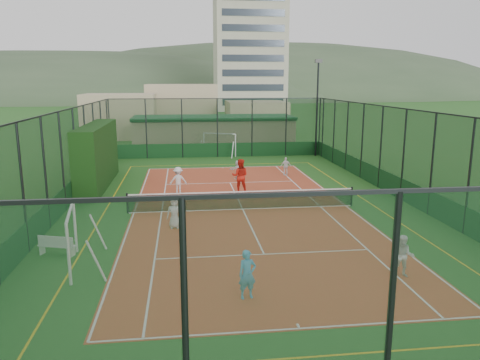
# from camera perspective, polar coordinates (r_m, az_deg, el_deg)

# --- Properties ---
(ground) EXTENTS (300.00, 300.00, 0.00)m
(ground) POSITION_cam_1_polar(r_m,az_deg,el_deg) (24.06, 0.33, -3.61)
(ground) COLOR #265B1F
(ground) RESTS_ON ground
(court_slab) EXTENTS (11.17, 23.97, 0.01)m
(court_slab) POSITION_cam_1_polar(r_m,az_deg,el_deg) (24.06, 0.33, -3.60)
(court_slab) COLOR #B23A27
(court_slab) RESTS_ON ground
(tennis_net) EXTENTS (11.67, 0.12, 1.06)m
(tennis_net) POSITION_cam_1_polar(r_m,az_deg,el_deg) (23.93, 0.33, -2.39)
(tennis_net) COLOR black
(tennis_net) RESTS_ON ground
(perimeter_fence) EXTENTS (18.12, 34.12, 5.00)m
(perimeter_fence) POSITION_cam_1_polar(r_m,az_deg,el_deg) (23.51, 0.34, 2.26)
(perimeter_fence) COLOR #11331A
(perimeter_fence) RESTS_ON ground
(floodlight_ne) EXTENTS (0.60, 0.26, 8.25)m
(floodlight_ne) POSITION_cam_1_polar(r_m,az_deg,el_deg) (41.30, 9.37, 8.61)
(floodlight_ne) COLOR black
(floodlight_ne) RESTS_ON ground
(clubhouse) EXTENTS (15.20, 7.20, 3.15)m
(clubhouse) POSITION_cam_1_polar(r_m,az_deg,el_deg) (45.35, -3.24, 5.81)
(clubhouse) COLOR tan
(clubhouse) RESTS_ON ground
(apartment_tower) EXTENTS (15.00, 12.00, 30.00)m
(apartment_tower) POSITION_cam_1_polar(r_m,az_deg,el_deg) (106.38, 1.14, 16.64)
(apartment_tower) COLOR beige
(apartment_tower) RESTS_ON ground
(distant_hills) EXTENTS (200.00, 60.00, 24.00)m
(distant_hills) POSITION_cam_1_polar(r_m,az_deg,el_deg) (173.13, -6.12, 9.84)
(distant_hills) COLOR #384C33
(distant_hills) RESTS_ON ground
(hedge_left) EXTENTS (1.31, 8.76, 3.83)m
(hedge_left) POSITION_cam_1_polar(r_m,az_deg,el_deg) (30.52, -17.02, 2.89)
(hedge_left) COLOR black
(hedge_left) RESTS_ON ground
(white_bench) EXTENTS (1.50, 0.83, 0.82)m
(white_bench) POSITION_cam_1_polar(r_m,az_deg,el_deg) (19.14, -21.43, -7.37)
(white_bench) COLOR white
(white_bench) RESTS_ON ground
(futsal_goal_near) EXTENTS (3.32, 1.40, 2.07)m
(futsal_goal_near) POSITION_cam_1_polar(r_m,az_deg,el_deg) (17.57, -19.79, -6.80)
(futsal_goal_near) COLOR white
(futsal_goal_near) RESTS_ON ground
(futsal_goal_far) EXTENTS (3.13, 2.07, 1.96)m
(futsal_goal_far) POSITION_cam_1_polar(r_m,az_deg,el_deg) (41.02, -2.51, 4.31)
(futsal_goal_far) COLOR white
(futsal_goal_far) RESTS_ON ground
(child_near_left) EXTENTS (0.71, 0.49, 1.39)m
(child_near_left) POSITION_cam_1_polar(r_m,az_deg,el_deg) (21.12, -8.00, -3.99)
(child_near_left) COLOR silver
(child_near_left) RESTS_ON court_slab
(child_near_mid) EXTENTS (0.61, 0.46, 1.52)m
(child_near_mid) POSITION_cam_1_polar(r_m,az_deg,el_deg) (14.39, 0.89, -11.43)
(child_near_mid) COLOR #4EA7DD
(child_near_mid) RESTS_ON court_slab
(child_near_right) EXTENTS (0.87, 0.80, 1.44)m
(child_near_right) POSITION_cam_1_polar(r_m,az_deg,el_deg) (16.78, 19.29, -8.76)
(child_near_right) COLOR white
(child_near_right) RESTS_ON court_slab
(child_far_left) EXTENTS (1.03, 0.63, 1.55)m
(child_far_left) POSITION_cam_1_polar(r_m,az_deg,el_deg) (27.55, -7.54, -0.02)
(child_far_left) COLOR silver
(child_far_left) RESTS_ON court_slab
(child_far_right) EXTENTS (0.76, 0.35, 1.27)m
(child_far_right) POSITION_cam_1_polar(r_m,az_deg,el_deg) (32.70, 5.61, 1.68)
(child_far_right) COLOR white
(child_far_right) RESTS_ON court_slab
(child_far_back) EXTENTS (1.20, 0.89, 1.26)m
(child_far_back) POSITION_cam_1_polar(r_m,az_deg,el_deg) (31.34, -0.28, 1.28)
(child_far_back) COLOR silver
(child_far_back) RESTS_ON court_slab
(coach) EXTENTS (1.10, 0.93, 2.01)m
(coach) POSITION_cam_1_polar(r_m,az_deg,el_deg) (27.39, 0.01, 0.51)
(coach) COLOR red
(coach) RESTS_ON court_slab
(tennis_balls) EXTENTS (2.87, 1.40, 0.07)m
(tennis_balls) POSITION_cam_1_polar(r_m,az_deg,el_deg) (25.08, -1.32, -2.86)
(tennis_balls) COLOR #CCE033
(tennis_balls) RESTS_ON court_slab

